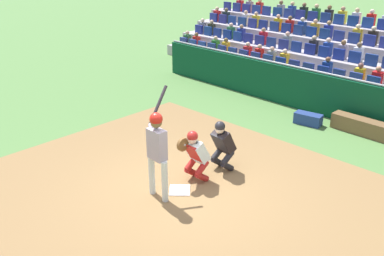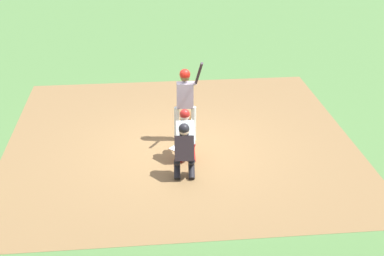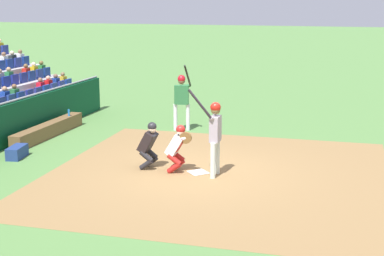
% 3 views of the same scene
% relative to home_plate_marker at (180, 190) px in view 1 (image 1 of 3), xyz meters
% --- Properties ---
extents(ground_plane, '(160.00, 160.00, 0.00)m').
position_rel_home_plate_marker_xyz_m(ground_plane, '(0.00, 0.00, -0.02)').
color(ground_plane, '#4F7B3D').
extents(infield_dirt_patch, '(8.82, 8.66, 0.01)m').
position_rel_home_plate_marker_xyz_m(infield_dirt_patch, '(0.00, 0.50, -0.01)').
color(infield_dirt_patch, olive).
rests_on(infield_dirt_patch, ground_plane).
extents(home_plate_marker, '(0.62, 0.62, 0.02)m').
position_rel_home_plate_marker_xyz_m(home_plate_marker, '(0.00, 0.00, 0.00)').
color(home_plate_marker, white).
rests_on(home_plate_marker, infield_dirt_patch).
extents(batter_at_plate, '(0.66, 0.74, 2.24)m').
position_rel_home_plate_marker_xyz_m(batter_at_plate, '(0.14, 0.47, 1.17)').
color(batter_at_plate, silver).
rests_on(batter_at_plate, ground_plane).
extents(catcher_crouching, '(0.46, 0.71, 1.26)m').
position_rel_home_plate_marker_xyz_m(catcher_crouching, '(0.07, -0.53, 0.69)').
color(catcher_crouching, '#A91E1A').
rests_on(catcher_crouching, ground_plane).
extents(home_plate_umpire, '(0.47, 0.50, 1.27)m').
position_rel_home_plate_marker_xyz_m(home_plate_umpire, '(-0.00, -1.33, 0.68)').
color(home_plate_umpire, black).
rests_on(home_plate_umpire, ground_plane).
extents(dugout_wall, '(14.19, 0.24, 1.36)m').
position_rel_home_plate_marker_xyz_m(dugout_wall, '(0.00, -6.26, 0.64)').
color(dugout_wall, '#083F24').
rests_on(dugout_wall, ground_plane).
extents(equipment_duffel_bag, '(0.83, 0.49, 0.33)m').
position_rel_home_plate_marker_xyz_m(equipment_duffel_bag, '(0.09, -5.25, 0.15)').
color(equipment_duffel_bag, navy).
rests_on(equipment_duffel_bag, ground_plane).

